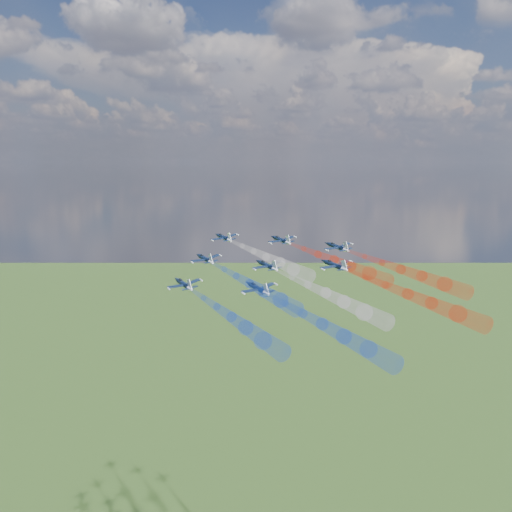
% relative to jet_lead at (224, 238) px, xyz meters
% --- Properties ---
extents(jet_lead, '(14.20, 14.27, 5.16)m').
position_rel_jet_lead_xyz_m(jet_lead, '(0.00, 0.00, 0.00)').
color(jet_lead, black).
extents(trail_lead, '(32.25, 29.98, 7.73)m').
position_rel_jet_lead_xyz_m(trail_lead, '(18.44, -16.60, -2.22)').
color(trail_lead, white).
extents(jet_inner_left, '(14.20, 14.27, 5.16)m').
position_rel_jet_lead_xyz_m(jet_inner_left, '(1.38, -17.39, -3.56)').
color(jet_inner_left, black).
extents(trail_inner_left, '(32.25, 29.98, 7.73)m').
position_rel_jet_lead_xyz_m(trail_inner_left, '(19.83, -33.98, -5.78)').
color(trail_inner_left, blue).
extents(jet_inner_right, '(14.20, 14.27, 5.16)m').
position_rel_jet_lead_xyz_m(jet_inner_right, '(17.95, -0.53, 0.10)').
color(jet_inner_right, black).
extents(trail_inner_right, '(32.25, 29.98, 7.73)m').
position_rel_jet_lead_xyz_m(trail_inner_right, '(36.39, -17.13, -2.12)').
color(trail_inner_right, red).
extents(jet_outer_left, '(14.20, 14.27, 5.16)m').
position_rel_jet_lead_xyz_m(jet_outer_left, '(3.39, -35.10, -6.82)').
color(jet_outer_left, black).
extents(trail_outer_left, '(32.25, 29.98, 7.73)m').
position_rel_jet_lead_xyz_m(trail_outer_left, '(21.83, -51.70, -9.04)').
color(trail_outer_left, blue).
extents(jet_center_third, '(14.20, 14.27, 5.16)m').
position_rel_jet_lead_xyz_m(jet_center_third, '(19.98, -20.71, -3.77)').
color(jet_center_third, black).
extents(trail_center_third, '(32.25, 29.98, 7.73)m').
position_rel_jet_lead_xyz_m(trail_center_third, '(38.43, -37.30, -5.99)').
color(trail_center_third, white).
extents(jet_outer_right, '(14.20, 14.27, 5.16)m').
position_rel_jet_lead_xyz_m(jet_outer_right, '(34.64, -2.79, -0.81)').
color(jet_outer_right, black).
extents(trail_outer_right, '(32.25, 29.98, 7.73)m').
position_rel_jet_lead_xyz_m(trail_outer_right, '(53.09, -19.39, -3.03)').
color(trail_outer_right, red).
extents(jet_rear_left, '(14.20, 14.27, 5.16)m').
position_rel_jet_lead_xyz_m(jet_rear_left, '(22.86, -37.16, -6.08)').
color(jet_rear_left, black).
extents(trail_rear_left, '(32.25, 29.98, 7.73)m').
position_rel_jet_lead_xyz_m(trail_rear_left, '(41.30, -53.75, -8.30)').
color(trail_rear_left, blue).
extents(jet_rear_right, '(14.20, 14.27, 5.16)m').
position_rel_jet_lead_xyz_m(jet_rear_right, '(37.30, -20.52, -2.76)').
color(jet_rear_right, black).
extents(trail_rear_right, '(32.25, 29.98, 7.73)m').
position_rel_jet_lead_xyz_m(trail_rear_right, '(55.74, -37.12, -4.98)').
color(trail_rear_right, red).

